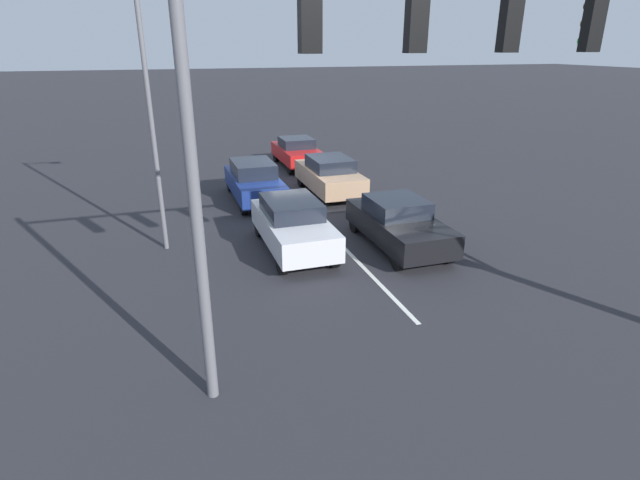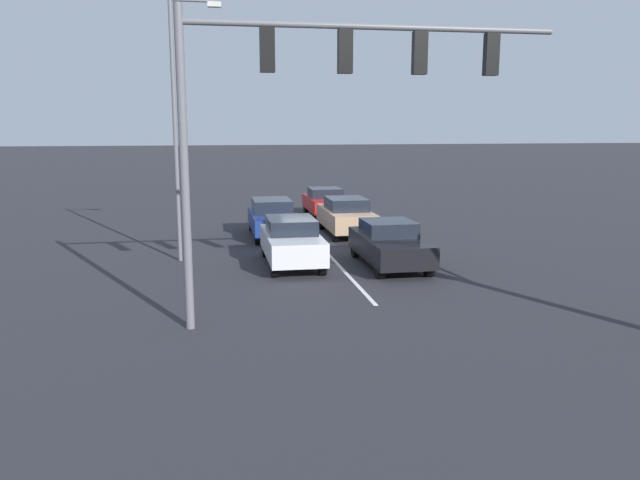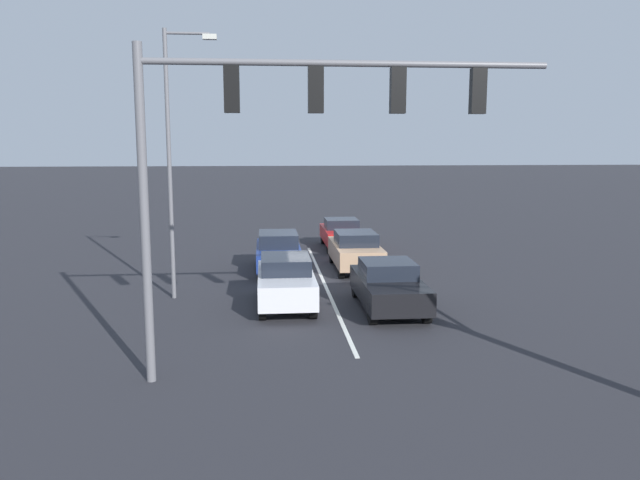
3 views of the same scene
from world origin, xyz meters
TOP-DOWN VIEW (x-y plane):
  - ground_plane at (0.00, 0.00)m, footprint 240.00×240.00m
  - lane_stripe_left_divider at (0.00, 2.03)m, footprint 0.12×16.06m
  - car_black_leftlane_front at (-1.64, 5.64)m, footprint 1.83×4.32m
  - car_silver_midlane_front at (1.53, 4.95)m, footprint 1.75×4.23m
  - car_tan_leftlane_second at (-1.50, -0.45)m, footprint 1.79×4.30m
  - car_navy_midlane_second at (1.63, -0.61)m, footprint 1.75×4.43m
  - car_red_leftlane_third at (-1.61, -5.83)m, footprint 1.78×4.12m
  - traffic_signal_gantry at (1.83, 11.04)m, footprint 8.64×0.37m
  - street_lamp_right_shoulder at (5.07, 3.60)m, footprint 1.69×0.24m

SIDE VIEW (x-z plane):
  - ground_plane at x=0.00m, z-range 0.00..0.00m
  - lane_stripe_left_divider at x=0.00m, z-range 0.00..0.01m
  - car_black_leftlane_front at x=-1.64m, z-range 0.01..1.50m
  - car_red_leftlane_third at x=-1.61m, z-range 0.03..1.48m
  - car_navy_midlane_second at x=1.63m, z-range 0.01..1.57m
  - car_tan_leftlane_second at x=-1.50m, z-range 0.03..1.61m
  - car_silver_midlane_front at x=1.53m, z-range 0.03..1.61m
  - street_lamp_right_shoulder at x=5.07m, z-range 0.59..9.29m
  - traffic_signal_gantry at x=1.83m, z-range 1.83..8.98m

